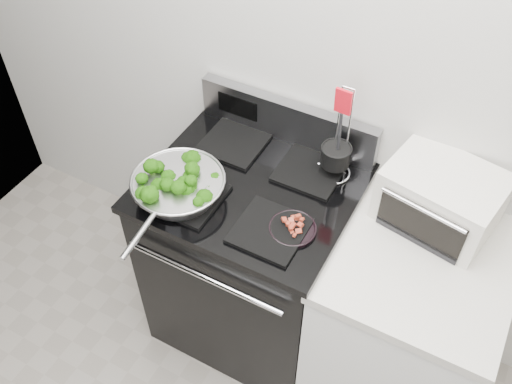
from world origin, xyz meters
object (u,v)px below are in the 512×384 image
Objects in this scene: skillet at (178,186)px; utensil_holder at (335,160)px; bacon_plate at (293,227)px; toaster_oven at (441,198)px; gas_range at (252,257)px.

utensil_holder is (0.46, 0.38, 0.02)m from skillet.
bacon_plate is at bearing -89.03° from utensil_holder.
toaster_oven is (0.86, 0.37, 0.03)m from skillet.
utensil_holder reaches higher than gas_range.
skillet is 1.27× the size of toaster_oven.
utensil_holder is at bearing 34.30° from skillet.
skillet is 1.36× the size of utensil_holder.
toaster_oven is (0.66, 0.19, 0.54)m from gas_range.
utensil_holder is at bearing 38.15° from gas_range.
gas_range is 0.87m from toaster_oven.
utensil_holder is at bearing -170.83° from toaster_oven.
skillet is 3.24× the size of bacon_plate.
bacon_plate is 0.33m from utensil_holder.
utensil_holder is 0.93× the size of toaster_oven.
bacon_plate is at bearing 1.27° from skillet.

